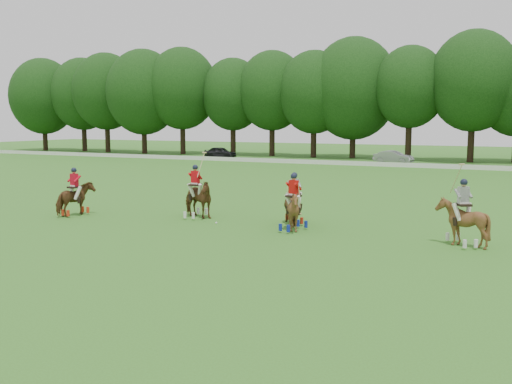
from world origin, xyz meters
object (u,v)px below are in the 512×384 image
at_px(car_left, 220,152).
at_px(polo_ball, 216,223).
at_px(polo_red_a, 75,199).
at_px(polo_stripe_b, 462,222).
at_px(car_mid, 393,157).
at_px(polo_red_b, 196,198).
at_px(polo_red_c, 293,210).
at_px(polo_stripe_a, 294,205).

relative_size(car_left, polo_ball, 44.09).
bearing_deg(polo_red_a, polo_stripe_b, 3.46).
xyz_separation_m(car_mid, polo_ball, (0.89, -39.12, -0.63)).
bearing_deg(polo_red_b, polo_red_c, -10.89).
relative_size(car_mid, polo_stripe_a, 1.82).
relative_size(polo_red_c, polo_stripe_b, 0.80).
bearing_deg(polo_ball, polo_stripe_a, 27.29).
height_order(polo_red_a, polo_ball, polo_red_a).
relative_size(car_left, polo_stripe_a, 1.76).
bearing_deg(polo_stripe_a, polo_red_c, -69.06).
relative_size(polo_red_a, polo_stripe_a, 1.02).
height_order(car_left, polo_red_a, polo_red_a).
relative_size(car_left, polo_red_b, 1.32).
distance_m(car_left, polo_stripe_a, 45.03).
xyz_separation_m(polo_stripe_b, polo_ball, (-10.14, -0.02, -0.84)).
distance_m(polo_red_c, polo_stripe_b, 6.50).
bearing_deg(car_left, polo_ball, -152.91).
distance_m(car_left, polo_ball, 44.80).
bearing_deg(polo_red_c, polo_stripe_b, 0.48).
bearing_deg(polo_stripe_a, polo_red_a, -165.66).
distance_m(polo_red_a, polo_stripe_b, 17.27).
distance_m(polo_stripe_b, polo_ball, 10.18).
bearing_deg(polo_stripe_b, polo_red_b, 175.32).
bearing_deg(polo_red_a, polo_red_c, 5.25).
xyz_separation_m(car_left, car_mid, (20.94, 0.00, -0.00)).
distance_m(car_left, polo_red_c, 46.71).
bearing_deg(polo_stripe_a, car_left, 123.50).
xyz_separation_m(polo_red_c, polo_ball, (-3.65, 0.04, -0.81)).
height_order(polo_red_b, polo_stripe_a, polo_red_b).
distance_m(polo_red_a, polo_red_b, 5.80).
xyz_separation_m(polo_red_a, polo_red_b, (5.45, 2.01, 0.08)).
relative_size(polo_red_b, polo_red_c, 1.27).
bearing_deg(polo_ball, car_mid, 91.30).
relative_size(car_mid, polo_red_a, 1.79).
xyz_separation_m(car_left, polo_stripe_a, (24.86, -37.55, 0.13)).
xyz_separation_m(car_mid, polo_red_a, (-6.21, -40.14, 0.15)).
relative_size(polo_red_a, polo_stripe_b, 0.77).
bearing_deg(car_mid, polo_red_a, 179.08).
bearing_deg(polo_red_a, polo_ball, 8.22).
bearing_deg(car_mid, polo_stripe_a, -166.16).
height_order(car_mid, polo_red_c, polo_red_c).
xyz_separation_m(polo_stripe_a, polo_ball, (-3.03, -1.56, -0.76)).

